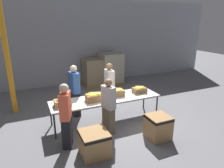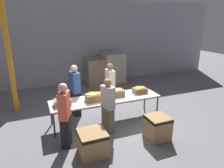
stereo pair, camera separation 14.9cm
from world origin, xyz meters
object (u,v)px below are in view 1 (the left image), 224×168
(sorting_table, at_px, (106,99))
(volunteer_1, at_px, (66,116))
(support_pillar, at_px, (7,54))
(pallet_stack_1, at_px, (111,69))
(donation_bin_0, at_px, (94,142))
(banana_box_2, at_px, (117,92))
(banana_box_3, at_px, (139,89))
(pallet_stack_0, at_px, (94,72))
(banana_box_1, at_px, (94,97))
(volunteer_2, at_px, (109,87))
(banana_box_0, at_px, (63,102))
(volunteer_3, at_px, (108,107))
(donation_bin_1, at_px, (158,126))
(volunteer_0, at_px, (75,91))

(sorting_table, xyz_separation_m, volunteer_1, (-1.38, -0.84, 0.09))
(support_pillar, distance_m, pallet_stack_1, 4.86)
(donation_bin_0, bearing_deg, banana_box_2, 49.81)
(banana_box_2, bearing_deg, donation_bin_0, -130.19)
(volunteer_1, distance_m, donation_bin_0, 0.92)
(volunteer_1, bearing_deg, banana_box_3, -50.62)
(pallet_stack_0, bearing_deg, banana_box_1, -108.62)
(banana_box_1, height_order, volunteer_2, volunteer_2)
(banana_box_0, relative_size, pallet_stack_1, 0.30)
(volunteer_1, height_order, volunteer_2, volunteer_2)
(sorting_table, height_order, support_pillar, support_pillar)
(banana_box_3, bearing_deg, banana_box_0, -178.17)
(donation_bin_0, xyz_separation_m, pallet_stack_0, (1.74, 5.12, 0.32))
(donation_bin_0, bearing_deg, volunteer_1, 130.57)
(volunteer_3, bearing_deg, volunteer_1, 86.62)
(banana_box_1, relative_size, pallet_stack_1, 0.32)
(banana_box_0, distance_m, pallet_stack_1, 4.76)
(banana_box_2, bearing_deg, volunteer_2, 87.16)
(volunteer_2, xyz_separation_m, support_pillar, (-3.05, 1.12, 1.17))
(banana_box_2, distance_m, donation_bin_0, 2.03)
(banana_box_0, height_order, donation_bin_0, banana_box_0)
(banana_box_3, xyz_separation_m, pallet_stack_1, (0.52, 3.59, -0.12))
(volunteer_1, xyz_separation_m, pallet_stack_0, (2.25, 4.53, -0.18))
(volunteer_2, distance_m, pallet_stack_0, 3.00)
(support_pillar, bearing_deg, banana_box_2, -30.72)
(donation_bin_1, bearing_deg, pallet_stack_1, 81.00)
(support_pillar, height_order, pallet_stack_1, support_pillar)
(volunteer_0, distance_m, volunteer_2, 1.19)
(banana_box_1, xyz_separation_m, pallet_stack_0, (1.26, 3.75, -0.26))
(banana_box_2, xyz_separation_m, pallet_stack_1, (1.33, 3.57, -0.14))
(banana_box_2, relative_size, pallet_stack_0, 0.33)
(volunteer_1, distance_m, volunteer_3, 1.21)
(banana_box_1, distance_m, pallet_stack_0, 3.96)
(donation_bin_0, height_order, support_pillar, support_pillar)
(sorting_table, height_order, banana_box_0, banana_box_0)
(donation_bin_1, bearing_deg, banana_box_2, 109.49)
(donation_bin_1, bearing_deg, banana_box_1, 133.61)
(banana_box_3, distance_m, volunteer_2, 1.04)
(banana_box_0, height_order, donation_bin_1, banana_box_0)
(banana_box_1, relative_size, volunteer_1, 0.29)
(volunteer_0, relative_size, pallet_stack_1, 1.12)
(banana_box_0, xyz_separation_m, donation_bin_1, (2.22, -1.39, -0.54))
(donation_bin_1, xyz_separation_m, pallet_stack_1, (0.80, 5.06, 0.41))
(banana_box_0, relative_size, support_pillar, 0.11)
(banana_box_2, height_order, volunteer_3, volunteer_3)
(volunteer_0, height_order, volunteer_3, volunteer_0)
(banana_box_0, distance_m, banana_box_3, 2.51)
(donation_bin_1, bearing_deg, volunteer_0, 127.17)
(banana_box_1, distance_m, volunteer_0, 0.93)
(volunteer_2, bearing_deg, banana_box_2, -0.23)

